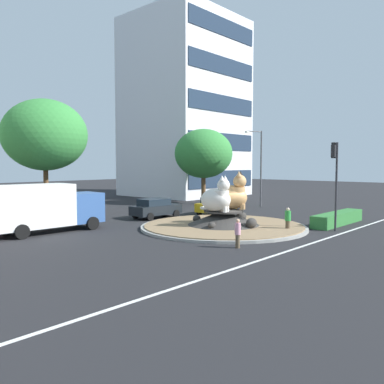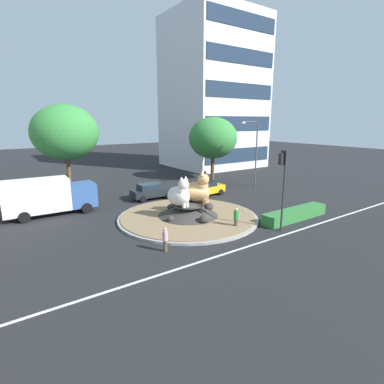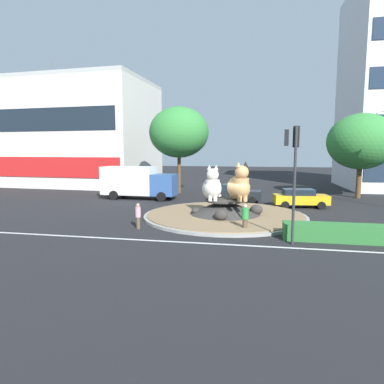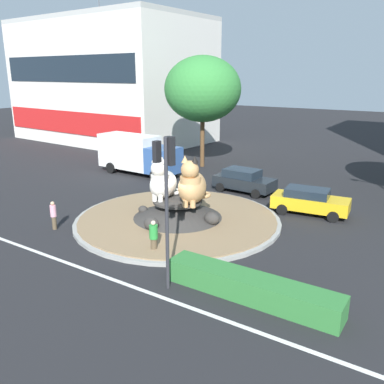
# 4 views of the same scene
# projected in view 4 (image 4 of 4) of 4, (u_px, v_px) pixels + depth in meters

# --- Properties ---
(ground_plane) EXTENTS (160.00, 160.00, 0.00)m
(ground_plane) POSITION_uv_depth(u_px,v_px,m) (178.00, 221.00, 23.35)
(ground_plane) COLOR black
(lane_centreline) EXTENTS (112.00, 0.20, 0.01)m
(lane_centreline) POSITION_uv_depth(u_px,v_px,m) (83.00, 269.00, 17.66)
(lane_centreline) COLOR silver
(lane_centreline) RESTS_ON ground
(roundabout_island) EXTENTS (11.62, 11.62, 1.27)m
(roundabout_island) POSITION_uv_depth(u_px,v_px,m) (178.00, 214.00, 23.22)
(roundabout_island) COLOR gray
(roundabout_island) RESTS_ON ground
(cat_statue_white) EXTENTS (1.81, 2.63, 2.50)m
(cat_statue_white) POSITION_uv_depth(u_px,v_px,m) (163.00, 183.00, 23.09)
(cat_statue_white) COLOR silver
(cat_statue_white) RESTS_ON roundabout_island
(cat_statue_calico) EXTENTS (2.30, 3.12, 2.75)m
(cat_statue_calico) POSITION_uv_depth(u_px,v_px,m) (192.00, 185.00, 22.14)
(cat_statue_calico) COLOR tan
(cat_statue_calico) RESTS_ON roundabout_island
(traffic_light_mast) EXTENTS (0.77, 0.48, 5.95)m
(traffic_light_mast) POSITION_uv_depth(u_px,v_px,m) (166.00, 181.00, 15.00)
(traffic_light_mast) COLOR #2D2D33
(traffic_light_mast) RESTS_ON ground
(shophouse_block) EXTENTS (23.90, 14.87, 18.06)m
(shophouse_block) POSITION_uv_depth(u_px,v_px,m) (111.00, 81.00, 50.35)
(shophouse_block) COLOR silver
(shophouse_block) RESTS_ON ground
(clipped_hedge_strip) EXTENTS (6.81, 1.20, 0.90)m
(clipped_hedge_strip) POSITION_uv_depth(u_px,v_px,m) (251.00, 287.00, 15.24)
(clipped_hedge_strip) COLOR #2D7033
(clipped_hedge_strip) RESTS_ON ground
(broadleaf_tree_behind_island) EXTENTS (6.60, 6.60, 9.60)m
(broadleaf_tree_behind_island) POSITION_uv_depth(u_px,v_px,m) (203.00, 89.00, 35.13)
(broadleaf_tree_behind_island) COLOR brown
(broadleaf_tree_behind_island) RESTS_ON ground
(pedestrian_green_shirt) EXTENTS (0.40, 0.40, 1.63)m
(pedestrian_green_shirt) POSITION_uv_depth(u_px,v_px,m) (154.00, 237.00, 18.93)
(pedestrian_green_shirt) COLOR brown
(pedestrian_green_shirt) RESTS_ON ground
(pedestrian_pink_shirt) EXTENTS (0.32, 0.32, 1.57)m
(pedestrian_pink_shirt) POSITION_uv_depth(u_px,v_px,m) (54.00, 215.00, 21.91)
(pedestrian_pink_shirt) COLOR brown
(pedestrian_pink_shirt) RESTS_ON ground
(sedan_on_far_lane) EXTENTS (4.36, 2.26, 1.63)m
(sedan_on_far_lane) POSITION_uv_depth(u_px,v_px,m) (244.00, 180.00, 28.87)
(sedan_on_far_lane) COLOR black
(sedan_on_far_lane) RESTS_ON ground
(hatchback_near_shophouse) EXTENTS (4.58, 2.36, 1.56)m
(hatchback_near_shophouse) POSITION_uv_depth(u_px,v_px,m) (310.00, 201.00, 24.31)
(hatchback_near_shophouse) COLOR gold
(hatchback_near_shophouse) RESTS_ON ground
(delivery_box_truck) EXTENTS (7.46, 2.82, 3.20)m
(delivery_box_truck) POSITION_uv_depth(u_px,v_px,m) (137.00, 154.00, 33.85)
(delivery_box_truck) COLOR #335693
(delivery_box_truck) RESTS_ON ground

